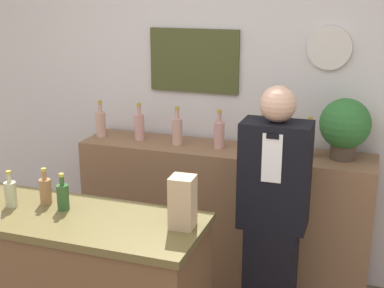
{
  "coord_description": "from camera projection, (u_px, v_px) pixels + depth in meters",
  "views": [
    {
      "loc": [
        1.05,
        -1.72,
        2.11
      ],
      "look_at": [
        0.08,
        1.1,
        1.22
      ],
      "focal_mm": 50.0,
      "sensor_mm": 36.0,
      "label": 1
    }
  ],
  "objects": [
    {
      "name": "back_wall",
      "position": [
        222.0,
        93.0,
        3.91
      ],
      "size": [
        5.2,
        0.09,
        2.7
      ],
      "color": "silver",
      "rests_on": "ground_plane"
    },
    {
      "name": "back_shelf",
      "position": [
        222.0,
        215.0,
        3.88
      ],
      "size": [
        2.07,
        0.42,
        1.01
      ],
      "color": "brown",
      "rests_on": "ground_plane"
    },
    {
      "name": "shopkeeper",
      "position": [
        273.0,
        217.0,
        3.18
      ],
      "size": [
        0.4,
        0.25,
        1.58
      ],
      "color": "black",
      "rests_on": "ground_plane"
    },
    {
      "name": "potted_plant",
      "position": [
        345.0,
        126.0,
        3.45
      ],
      "size": [
        0.33,
        0.33,
        0.4
      ],
      "color": "#4C3D2D",
      "rests_on": "back_shelf"
    },
    {
      "name": "paper_bag",
      "position": [
        183.0,
        202.0,
        2.59
      ],
      "size": [
        0.12,
        0.12,
        0.26
      ],
      "color": "tan",
      "rests_on": "display_counter"
    },
    {
      "name": "counter_bottle_2",
      "position": [
        11.0,
        193.0,
        2.85
      ],
      "size": [
        0.06,
        0.06,
        0.2
      ],
      "color": "#AFAF83",
      "rests_on": "display_counter"
    },
    {
      "name": "counter_bottle_3",
      "position": [
        45.0,
        190.0,
        2.89
      ],
      "size": [
        0.06,
        0.06,
        0.2
      ],
      "color": "#986A40",
      "rests_on": "display_counter"
    },
    {
      "name": "counter_bottle_4",
      "position": [
        63.0,
        196.0,
        2.81
      ],
      "size": [
        0.06,
        0.06,
        0.2
      ],
      "color": "#2C5425",
      "rests_on": "display_counter"
    },
    {
      "name": "shelf_bottle_0",
      "position": [
        101.0,
        123.0,
        4.0
      ],
      "size": [
        0.07,
        0.07,
        0.28
      ],
      "color": "tan",
      "rests_on": "back_shelf"
    },
    {
      "name": "shelf_bottle_1",
      "position": [
        139.0,
        126.0,
        3.92
      ],
      "size": [
        0.07,
        0.07,
        0.28
      ],
      "color": "tan",
      "rests_on": "back_shelf"
    },
    {
      "name": "shelf_bottle_2",
      "position": [
        177.0,
        130.0,
        3.8
      ],
      "size": [
        0.07,
        0.07,
        0.28
      ],
      "color": "tan",
      "rests_on": "back_shelf"
    },
    {
      "name": "shelf_bottle_3",
      "position": [
        219.0,
        134.0,
        3.72
      ],
      "size": [
        0.07,
        0.07,
        0.28
      ],
      "color": "tan",
      "rests_on": "back_shelf"
    },
    {
      "name": "shelf_bottle_4",
      "position": [
        262.0,
        138.0,
        3.61
      ],
      "size": [
        0.07,
        0.07,
        0.28
      ],
      "color": "tan",
      "rests_on": "back_shelf"
    },
    {
      "name": "shelf_bottle_5",
      "position": [
        309.0,
        142.0,
        3.52
      ],
      "size": [
        0.07,
        0.07,
        0.28
      ],
      "color": "tan",
      "rests_on": "back_shelf"
    }
  ]
}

